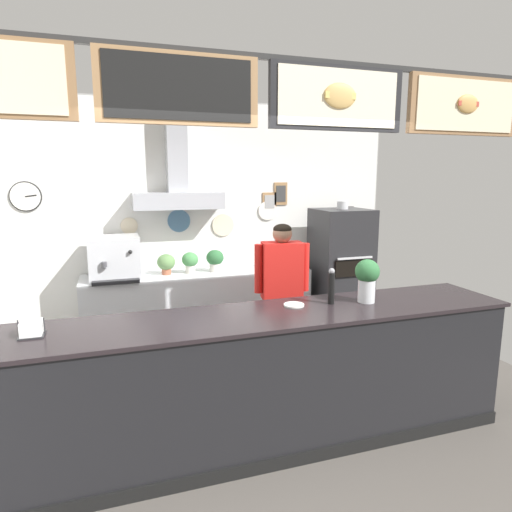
% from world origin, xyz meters
% --- Properties ---
extents(ground_plane, '(6.09, 6.09, 0.00)m').
position_xyz_m(ground_plane, '(0.00, 0.00, 0.00)').
color(ground_plane, '#514C47').
extents(back_wall_assembly, '(5.08, 2.54, 2.97)m').
position_xyz_m(back_wall_assembly, '(-0.02, 2.05, 1.59)').
color(back_wall_assembly, gray).
rests_on(back_wall_assembly, ground_plane).
extents(service_counter, '(3.90, 0.72, 1.05)m').
position_xyz_m(service_counter, '(0.00, -0.36, 0.53)').
color(service_counter, black).
rests_on(service_counter, ground_plane).
extents(back_prep_counter, '(2.71, 0.60, 0.92)m').
position_xyz_m(back_prep_counter, '(-0.12, 1.82, 0.45)').
color(back_prep_counter, silver).
rests_on(back_prep_counter, ground_plane).
extents(pizza_oven, '(0.67, 0.68, 1.75)m').
position_xyz_m(pizza_oven, '(1.69, 1.60, 0.83)').
color(pizza_oven, '#232326').
rests_on(pizza_oven, ground_plane).
extents(shop_worker, '(0.55, 0.28, 1.60)m').
position_xyz_m(shop_worker, '(0.51, 0.67, 0.87)').
color(shop_worker, '#232328').
rests_on(shop_worker, ground_plane).
extents(espresso_machine, '(0.55, 0.55, 0.48)m').
position_xyz_m(espresso_machine, '(-1.08, 1.79, 1.16)').
color(espresso_machine, silver).
rests_on(espresso_machine, back_prep_counter).
extents(potted_basil, '(0.21, 0.21, 0.27)m').
position_xyz_m(potted_basil, '(0.08, 1.80, 1.07)').
color(potted_basil, beige).
rests_on(potted_basil, back_prep_counter).
extents(potted_rosemary, '(0.20, 0.20, 0.25)m').
position_xyz_m(potted_rosemary, '(-0.22, 1.81, 1.07)').
color(potted_rosemary, beige).
rests_on(potted_rosemary, back_prep_counter).
extents(potted_oregano, '(0.19, 0.19, 0.22)m').
position_xyz_m(potted_oregano, '(0.84, 1.81, 1.04)').
color(potted_oregano, beige).
rests_on(potted_oregano, back_prep_counter).
extents(potted_sage, '(0.21, 0.21, 0.24)m').
position_xyz_m(potted_sage, '(-0.50, 1.83, 1.06)').
color(potted_sage, '#9E563D').
rests_on(potted_sage, back_prep_counter).
extents(condiment_plate, '(0.16, 0.16, 0.01)m').
position_xyz_m(condiment_plate, '(0.25, -0.23, 1.06)').
color(condiment_plate, white).
rests_on(condiment_plate, service_counter).
extents(basil_vase, '(0.20, 0.20, 0.35)m').
position_xyz_m(basil_vase, '(0.85, -0.32, 1.24)').
color(basil_vase, silver).
rests_on(basil_vase, service_counter).
extents(pepper_grinder, '(0.05, 0.05, 0.29)m').
position_xyz_m(pepper_grinder, '(0.56, -0.28, 1.20)').
color(pepper_grinder, black).
rests_on(pepper_grinder, service_counter).
extents(napkin_holder, '(0.16, 0.15, 0.11)m').
position_xyz_m(napkin_holder, '(-1.61, -0.33, 1.10)').
color(napkin_holder, '#262628').
rests_on(napkin_holder, service_counter).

